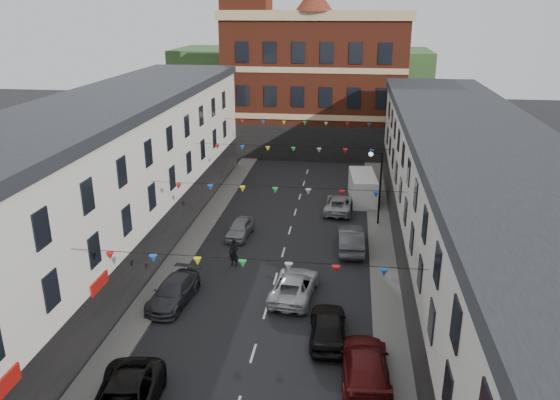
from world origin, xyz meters
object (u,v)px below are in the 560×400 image
at_px(car_left_e, 240,228).
at_px(moving_car, 294,285).
at_px(car_right_d, 328,326).
at_px(car_right_c, 365,366).
at_px(car_right_e, 350,239).
at_px(street_lamp, 377,178).
at_px(pedestrian, 234,253).
at_px(car_left_d, 173,292).
at_px(car_right_f, 339,204).
at_px(white_van, 363,188).

relative_size(car_left_e, moving_car, 0.74).
distance_m(car_right_d, moving_car, 4.80).
relative_size(car_right_c, car_right_e, 1.10).
height_order(street_lamp, pedestrian, street_lamp).
bearing_deg(car_right_c, moving_car, -63.90).
height_order(car_left_d, car_right_d, car_right_d).
xyz_separation_m(car_right_c, pedestrian, (-8.50, 10.86, 0.14)).
xyz_separation_m(car_right_f, pedestrian, (-6.60, -11.20, 0.27)).
relative_size(car_right_e, pedestrian, 2.67).
bearing_deg(pedestrian, moving_car, -22.94).
distance_m(car_right_f, pedestrian, 13.00).
height_order(moving_car, white_van, white_van).
height_order(car_right_d, car_right_e, car_right_e).
height_order(car_left_e, car_right_d, car_right_d).
bearing_deg(car_left_e, pedestrian, -79.60).
xyz_separation_m(moving_car, white_van, (4.18, 17.77, 0.49)).
height_order(moving_car, pedestrian, pedestrian).
height_order(street_lamp, car_left_e, street_lamp).
bearing_deg(car_right_e, car_right_f, -85.15).
xyz_separation_m(car_left_d, car_right_d, (9.14, -2.61, 0.10)).
distance_m(street_lamp, white_van, 6.42).
relative_size(car_right_c, moving_car, 1.06).
distance_m(street_lamp, car_right_f, 5.14).
xyz_separation_m(car_left_e, car_right_e, (8.27, -1.25, 0.17)).
xyz_separation_m(car_right_e, white_van, (0.93, 10.62, 0.38)).
height_order(car_right_e, car_right_f, car_right_e).
xyz_separation_m(car_right_d, moving_car, (-2.22, 4.25, -0.08)).
bearing_deg(car_right_c, pedestrian, -54.90).
distance_m(car_left_d, car_right_d, 9.50).
bearing_deg(white_van, car_right_e, -100.07).
bearing_deg(white_van, car_left_e, -139.54).
relative_size(car_right_c, car_right_d, 1.18).
distance_m(car_left_e, car_right_c, 18.18).
bearing_deg(street_lamp, car_left_d, -131.38).
height_order(car_left_d, car_right_e, car_right_e).
height_order(street_lamp, white_van, street_lamp).
height_order(car_left_e, car_right_e, car_right_e).
bearing_deg(car_right_d, car_right_f, -92.74).
bearing_deg(car_right_d, white_van, -97.95).
relative_size(moving_car, pedestrian, 2.76).
xyz_separation_m(street_lamp, car_right_f, (-2.95, 2.70, -3.23)).
xyz_separation_m(street_lamp, white_van, (-0.95, 5.75, -2.70)).
bearing_deg(car_left_d, car_right_c, -21.38).
bearing_deg(car_left_e, car_right_e, -5.19).
xyz_separation_m(street_lamp, car_left_e, (-10.15, -3.62, -3.25)).
relative_size(car_right_d, car_right_e, 0.93).
bearing_deg(street_lamp, white_van, 99.38).
bearing_deg(car_right_f, car_right_c, 97.55).
distance_m(car_left_e, car_right_e, 8.37).
distance_m(car_right_c, white_van, 25.12).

